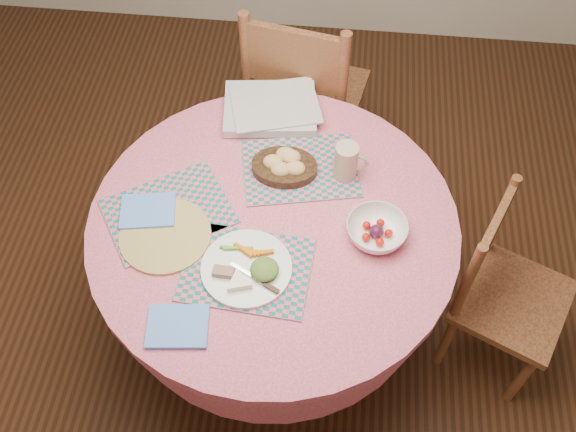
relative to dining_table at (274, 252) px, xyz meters
name	(u,v)px	position (x,y,z in m)	size (l,w,h in m)	color
ground	(276,322)	(0.00, 0.00, -0.56)	(4.00, 4.00, 0.00)	#331C0F
dining_table	(274,252)	(0.00, 0.00, 0.00)	(1.24, 1.24, 0.75)	#DB6686
chair_right	(503,290)	(0.84, 0.00, -0.12)	(0.50, 0.51, 0.84)	brown
chair_back	(303,97)	(0.03, 0.82, -0.02)	(0.55, 0.54, 1.03)	brown
placemat_front	(247,269)	(-0.06, -0.20, 0.20)	(0.40, 0.30, 0.01)	#137065
placemat_left	(168,211)	(-0.35, 0.00, 0.20)	(0.40, 0.30, 0.01)	#137065
placemat_back	(300,168)	(0.07, 0.23, 0.20)	(0.40, 0.30, 0.01)	#137065
wicker_trivet	(165,235)	(-0.34, -0.10, 0.20)	(0.30, 0.30, 0.01)	tan
napkin_near	(178,326)	(-0.23, -0.42, 0.20)	(0.18, 0.14, 0.01)	#5B8CEB
napkin_far	(148,211)	(-0.42, -0.02, 0.21)	(0.18, 0.14, 0.01)	#5B8CEB
dinner_plate	(248,268)	(-0.05, -0.21, 0.22)	(0.29, 0.29, 0.05)	white
bread_bowl	(285,165)	(0.02, 0.21, 0.23)	(0.23, 0.23, 0.08)	black
latte_mug	(347,162)	(0.23, 0.22, 0.27)	(0.12, 0.08, 0.14)	tan
fruit_bowl	(377,231)	(0.34, -0.03, 0.22)	(0.24, 0.24, 0.06)	white
newspaper_stack	(271,108)	(-0.07, 0.49, 0.22)	(0.39, 0.33, 0.04)	silver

